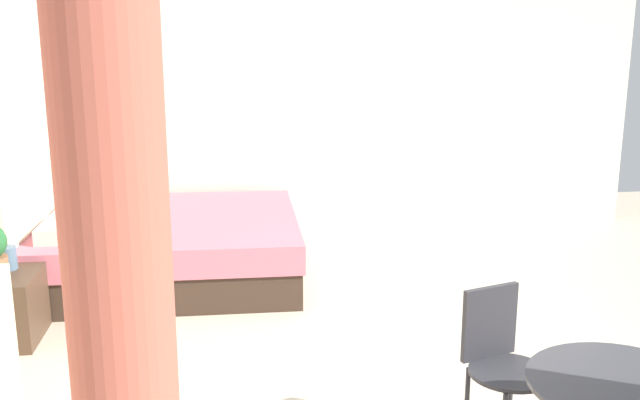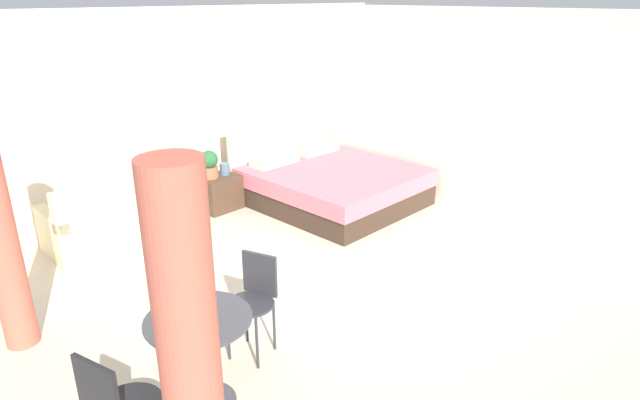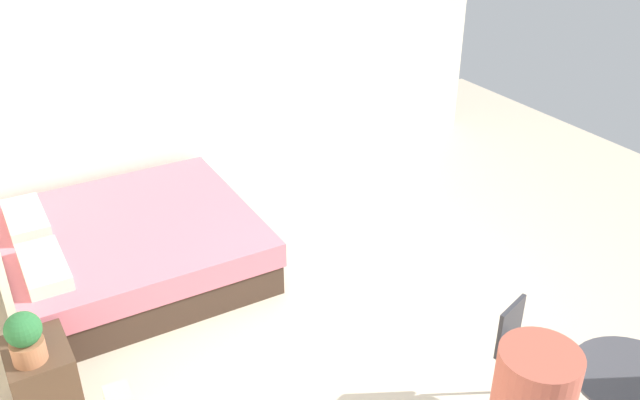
{
  "view_description": "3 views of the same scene",
  "coord_description": "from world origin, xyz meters",
  "px_view_note": "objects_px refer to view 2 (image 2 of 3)",
  "views": [
    {
      "loc": [
        -4.32,
        1.01,
        2.04
      ],
      "look_at": [
        0.45,
        0.39,
        0.93
      ],
      "focal_mm": 39.38,
      "sensor_mm": 36.0,
      "label": 1
    },
    {
      "loc": [
        -3.75,
        -3.29,
        2.83
      ],
      "look_at": [
        -0.11,
        0.12,
        0.92
      ],
      "focal_mm": 30.31,
      "sensor_mm": 36.0,
      "label": 2
    },
    {
      "loc": [
        -3.67,
        2.7,
        3.65
      ],
      "look_at": [
        0.72,
        0.1,
        0.83
      ],
      "focal_mm": 38.21,
      "sensor_mm": 36.0,
      "label": 3
    }
  ],
  "objects_px": {
    "nightstand": "(219,193)",
    "cafe_chair_near_window": "(255,294)",
    "vase": "(225,169)",
    "potted_plant": "(209,164)",
    "balcony_table": "(201,345)",
    "couch": "(104,223)",
    "bed": "(330,183)"
  },
  "relations": [
    {
      "from": "couch",
      "to": "nightstand",
      "type": "xyz_separation_m",
      "value": [
        1.65,
        -0.03,
        -0.05
      ]
    },
    {
      "from": "bed",
      "to": "vase",
      "type": "distance_m",
      "value": 1.5
    },
    {
      "from": "balcony_table",
      "to": "cafe_chair_near_window",
      "type": "height_order",
      "value": "cafe_chair_near_window"
    },
    {
      "from": "bed",
      "to": "nightstand",
      "type": "bearing_deg",
      "value": 143.17
    },
    {
      "from": "balcony_table",
      "to": "couch",
      "type": "bearing_deg",
      "value": 75.67
    },
    {
      "from": "bed",
      "to": "balcony_table",
      "type": "distance_m",
      "value": 4.26
    },
    {
      "from": "couch",
      "to": "vase",
      "type": "height_order",
      "value": "couch"
    },
    {
      "from": "couch",
      "to": "cafe_chair_near_window",
      "type": "relative_size",
      "value": 1.52
    },
    {
      "from": "couch",
      "to": "potted_plant",
      "type": "bearing_deg",
      "value": 0.42
    },
    {
      "from": "potted_plant",
      "to": "balcony_table",
      "type": "bearing_deg",
      "value": -127.13
    },
    {
      "from": "vase",
      "to": "cafe_chair_near_window",
      "type": "height_order",
      "value": "cafe_chair_near_window"
    },
    {
      "from": "nightstand",
      "to": "vase",
      "type": "xyz_separation_m",
      "value": [
        0.12,
        0.01,
        0.32
      ]
    },
    {
      "from": "bed",
      "to": "potted_plant",
      "type": "relative_size",
      "value": 5.82
    },
    {
      "from": "potted_plant",
      "to": "cafe_chair_near_window",
      "type": "height_order",
      "value": "cafe_chair_near_window"
    },
    {
      "from": "vase",
      "to": "nightstand",
      "type": "bearing_deg",
      "value": -176.92
    },
    {
      "from": "vase",
      "to": "balcony_table",
      "type": "distance_m",
      "value": 3.99
    },
    {
      "from": "nightstand",
      "to": "cafe_chair_near_window",
      "type": "distance_m",
      "value": 3.34
    },
    {
      "from": "couch",
      "to": "balcony_table",
      "type": "distance_m",
      "value": 3.19
    },
    {
      "from": "bed",
      "to": "nightstand",
      "type": "xyz_separation_m",
      "value": [
        -1.26,
        0.94,
        -0.06
      ]
    },
    {
      "from": "bed",
      "to": "potted_plant",
      "type": "bearing_deg",
      "value": 144.0
    },
    {
      "from": "vase",
      "to": "cafe_chair_near_window",
      "type": "bearing_deg",
      "value": -123.45
    },
    {
      "from": "balcony_table",
      "to": "nightstand",
      "type": "bearing_deg",
      "value": 51.31
    },
    {
      "from": "couch",
      "to": "balcony_table",
      "type": "relative_size",
      "value": 1.75
    },
    {
      "from": "nightstand",
      "to": "potted_plant",
      "type": "relative_size",
      "value": 1.41
    },
    {
      "from": "bed",
      "to": "vase",
      "type": "bearing_deg",
      "value": 140.19
    },
    {
      "from": "potted_plant",
      "to": "vase",
      "type": "distance_m",
      "value": 0.25
    },
    {
      "from": "potted_plant",
      "to": "balcony_table",
      "type": "relative_size",
      "value": 0.51
    },
    {
      "from": "bed",
      "to": "couch",
      "type": "bearing_deg",
      "value": 161.49
    },
    {
      "from": "vase",
      "to": "balcony_table",
      "type": "bearing_deg",
      "value": -129.98
    },
    {
      "from": "cafe_chair_near_window",
      "to": "potted_plant",
      "type": "bearing_deg",
      "value": 60.09
    },
    {
      "from": "balcony_table",
      "to": "vase",
      "type": "bearing_deg",
      "value": 50.02
    },
    {
      "from": "potted_plant",
      "to": "nightstand",
      "type": "bearing_deg",
      "value": -23.94
    }
  ]
}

